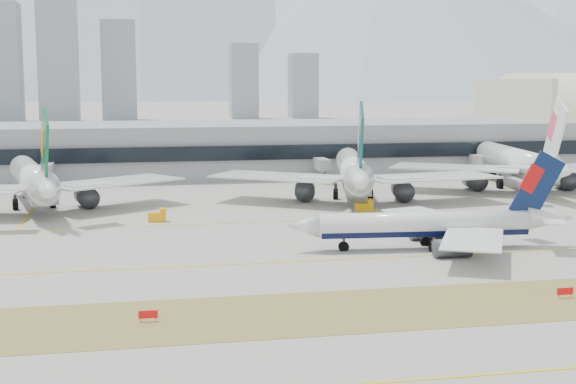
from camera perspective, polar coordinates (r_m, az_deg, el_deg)
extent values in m
plane|color=#9E9B93|center=(126.32, -2.05, -4.57)|extent=(3000.00, 3000.00, 0.00)
cube|color=olive|center=(95.84, 1.06, -8.60)|extent=(360.00, 18.00, 0.06)
cube|color=yellow|center=(121.50, -1.67, -5.05)|extent=(360.00, 0.45, 0.04)
cube|color=yellow|center=(74.73, 4.94, -13.47)|extent=(360.00, 0.45, 0.04)
cube|color=yellow|center=(155.44, -3.83, -2.22)|extent=(360.00, 0.45, 0.04)
cylinder|color=white|center=(132.67, 9.66, -2.22)|extent=(35.21, 6.72, 3.83)
cube|color=black|center=(132.86, 9.65, -2.67)|extent=(34.46, 6.09, 1.72)
cone|color=white|center=(128.55, 0.98, -2.43)|extent=(5.65, 4.26, 3.83)
cone|color=white|center=(140.04, 18.11, -1.77)|extent=(8.07, 4.46, 3.83)
cube|color=white|center=(144.07, 10.21, -1.67)|extent=(13.86, 20.59, 0.23)
cube|color=white|center=(143.89, 16.76, -1.35)|extent=(4.54, 6.00, 0.15)
cylinder|color=#3F4247|center=(140.54, 9.83, -2.77)|extent=(6.05, 3.34, 2.87)
cube|color=#3F4247|center=(140.33, 9.84, -2.31)|extent=(2.45, 0.49, 1.34)
cube|color=white|center=(124.22, 13.02, -3.27)|extent=(16.22, 20.75, 0.23)
cube|color=white|center=(134.94, 18.42, -2.02)|extent=(5.21, 6.26, 0.15)
cylinder|color=#3F4247|center=(127.29, 11.62, -3.93)|extent=(6.05, 3.34, 2.87)
cube|color=#3F4247|center=(127.06, 11.63, -3.42)|extent=(2.45, 0.49, 1.34)
cube|color=#0B1A45|center=(138.29, 17.28, 0.38)|extent=(9.45, 1.13, 11.99)
cube|color=red|center=(137.74, 16.94, 0.91)|extent=(4.29, 0.77, 5.14)
cylinder|color=#3F4247|center=(130.20, 3.98, -3.69)|extent=(0.46, 0.46, 2.30)
cylinder|color=black|center=(130.29, 3.98, -3.90)|extent=(1.77, 0.81, 1.72)
cylinder|color=#3F4247|center=(131.18, 10.34, -3.71)|extent=(0.46, 0.46, 2.30)
cylinder|color=black|center=(131.27, 10.33, -3.92)|extent=(1.77, 0.81, 1.72)
cylinder|color=#3F4247|center=(135.85, 9.73, -3.30)|extent=(0.46, 0.46, 2.30)
cylinder|color=black|center=(135.94, 9.73, -3.50)|extent=(1.77, 0.81, 1.72)
cylinder|color=white|center=(181.47, -17.71, 0.96)|extent=(15.29, 45.37, 5.97)
cube|color=slate|center=(181.67, -17.69, 0.45)|extent=(14.23, 44.30, 2.69)
cone|color=white|center=(207.23, -18.44, 1.75)|extent=(7.28, 7.99, 5.97)
cone|color=white|center=(154.16, -16.68, 0.12)|extent=(7.94, 11.06, 5.97)
cube|color=white|center=(177.37, -12.30, 0.71)|extent=(31.09, 26.94, 0.36)
cube|color=white|center=(157.02, -13.96, 0.52)|extent=(9.43, 7.99, 0.24)
cylinder|color=#3F4247|center=(179.78, -14.13, -0.30)|extent=(5.95, 8.29, 4.48)
cube|color=#3F4247|center=(179.54, -14.15, 0.26)|extent=(1.09, 3.16, 2.09)
cube|color=white|center=(155.28, -19.61, 0.22)|extent=(8.76, 5.22, 0.24)
cube|color=#0D6032|center=(156.51, -16.92, 2.84)|extent=(3.14, 12.32, 16.01)
cube|color=orange|center=(157.62, -16.99, 3.50)|extent=(1.82, 5.64, 6.85)
cylinder|color=#3F4247|center=(199.00, -18.15, 0.14)|extent=(0.72, 0.72, 3.58)
cylinder|color=black|center=(199.09, -18.14, -0.08)|extent=(1.58, 2.85, 2.69)
cylinder|color=#3F4247|center=(180.51, -18.83, -0.65)|extent=(0.72, 0.72, 3.58)
cylinder|color=black|center=(180.61, -18.82, -0.88)|extent=(1.58, 2.85, 2.69)
cylinder|color=#3F4247|center=(181.26, -16.39, -0.51)|extent=(0.72, 0.72, 3.58)
cylinder|color=black|center=(181.36, -16.38, -0.75)|extent=(1.58, 2.85, 2.69)
cylinder|color=white|center=(187.85, 4.64, 1.62)|extent=(16.47, 47.34, 6.23)
cube|color=slate|center=(188.05, 4.63, 1.11)|extent=(15.35, 46.21, 2.80)
cone|color=white|center=(214.84, 4.24, 2.41)|extent=(7.67, 8.40, 6.23)
cone|color=white|center=(159.21, 5.21, 0.78)|extent=(8.39, 11.59, 6.23)
cube|color=white|center=(182.84, 10.03, 1.06)|extent=(31.74, 18.35, 0.37)
cube|color=white|center=(161.83, 8.03, 1.01)|extent=(9.11, 5.36, 0.25)
cylinder|color=#3F4247|center=(185.59, 8.15, 0.14)|extent=(6.29, 8.69, 4.67)
cube|color=#3F4247|center=(185.35, 8.16, 0.71)|extent=(1.18, 3.30, 2.18)
cube|color=white|center=(180.90, -0.57, 1.11)|extent=(32.40, 28.32, 0.37)
cube|color=white|center=(160.78, 2.29, 1.04)|extent=(9.84, 8.40, 0.25)
cylinder|color=#3F4247|center=(184.32, 1.21, 0.16)|extent=(6.29, 8.69, 4.67)
cube|color=#3F4247|center=(184.07, 1.21, 0.74)|extent=(1.18, 3.30, 2.18)
cube|color=#124F51|center=(161.73, 5.17, 3.52)|extent=(3.42, 12.84, 16.72)
cube|color=#ACB2B6|center=(162.91, 5.15, 4.20)|extent=(1.96, 5.88, 7.15)
cylinder|color=#3F4247|center=(206.19, 4.35, 0.79)|extent=(0.75, 0.75, 3.74)
cylinder|color=black|center=(206.29, 4.35, 0.57)|extent=(1.68, 2.98, 2.80)
cylinder|color=#3F4247|center=(186.98, 3.41, 0.07)|extent=(0.75, 0.75, 3.74)
cylinder|color=black|center=(187.09, 3.40, -0.17)|extent=(1.68, 2.98, 2.80)
cylinder|color=#3F4247|center=(187.43, 5.88, 0.06)|extent=(0.75, 0.75, 3.74)
cylinder|color=black|center=(187.54, 5.88, -0.18)|extent=(1.68, 2.98, 2.80)
cylinder|color=white|center=(214.23, 15.83, 2.17)|extent=(13.44, 48.73, 6.39)
cube|color=slate|center=(214.40, 15.82, 1.70)|extent=(12.35, 47.64, 2.88)
cone|color=white|center=(240.67, 13.73, 2.83)|extent=(7.41, 8.24, 6.39)
cone|color=white|center=(186.56, 18.72, 1.49)|extent=(7.90, 11.56, 6.39)
cylinder|color=#3F4247|center=(215.04, 19.03, 0.85)|extent=(5.93, 8.67, 4.79)
cube|color=#3F4247|center=(214.83, 19.05, 1.36)|extent=(0.97, 3.39, 2.24)
cube|color=white|center=(202.62, 11.83, 1.71)|extent=(33.57, 27.68, 0.38)
cube|color=white|center=(185.52, 16.11, 1.71)|extent=(10.10, 8.19, 0.26)
cylinder|color=#3F4247|center=(207.58, 13.12, 0.84)|extent=(5.93, 8.67, 4.79)
cube|color=#3F4247|center=(207.37, 13.14, 1.37)|extent=(0.97, 3.39, 2.24)
cube|color=white|center=(189.04, 18.45, 3.89)|extent=(2.54, 13.30, 17.14)
cube|color=#ED536E|center=(190.19, 18.33, 4.48)|extent=(1.58, 6.06, 7.34)
cylinder|color=#3F4247|center=(232.12, 14.35, 1.37)|extent=(0.77, 0.77, 3.83)
cylinder|color=black|center=(232.21, 14.34, 1.17)|extent=(1.53, 3.01, 2.88)
cylinder|color=#3F4247|center=(212.21, 14.83, 0.76)|extent=(0.77, 0.77, 3.83)
cylinder|color=black|center=(212.31, 14.83, 0.55)|extent=(1.53, 3.01, 2.88)
cylinder|color=#3F4247|center=(214.87, 16.95, 0.77)|extent=(0.77, 0.77, 3.83)
cylinder|color=black|center=(214.97, 16.94, 0.56)|extent=(1.53, 3.01, 2.88)
cube|color=gray|center=(238.41, -6.52, 3.08)|extent=(280.00, 42.00, 15.00)
cube|color=black|center=(217.03, -6.04, 2.73)|extent=(280.00, 1.20, 4.00)
cube|color=beige|center=(287.98, 15.55, 4.97)|extent=(2.00, 57.00, 27.90)
cube|color=red|center=(93.56, -9.92, -8.57)|extent=(2.20, 0.15, 0.90)
cylinder|color=orange|center=(93.73, -10.41, -8.97)|extent=(0.10, 0.10, 0.50)
cylinder|color=orange|center=(93.76, -9.42, -8.94)|extent=(0.10, 0.10, 0.50)
cube|color=red|center=(107.85, 19.11, -6.68)|extent=(2.20, 0.15, 0.90)
cylinder|color=orange|center=(107.61, 18.72, -7.06)|extent=(0.10, 0.10, 0.50)
cylinder|color=orange|center=(108.41, 19.46, -6.98)|extent=(0.10, 0.10, 0.50)
cube|color=#F09F0C|center=(169.90, 5.42, -1.07)|extent=(3.50, 2.00, 1.80)
cube|color=#F09F0C|center=(170.06, 5.81, -0.66)|extent=(1.20, 1.80, 1.00)
cylinder|color=black|center=(168.89, 5.11, -1.31)|extent=(0.70, 0.30, 0.70)
cylinder|color=black|center=(170.40, 4.95, -1.23)|extent=(0.70, 0.30, 0.70)
cylinder|color=black|center=(169.58, 5.88, -1.28)|extent=(0.70, 0.30, 0.70)
cylinder|color=black|center=(171.09, 5.73, -1.20)|extent=(0.70, 0.30, 0.70)
cube|color=#F09F0C|center=(158.88, -9.31, -1.76)|extent=(3.50, 2.00, 1.80)
cube|color=#F09F0C|center=(158.73, -8.89, -1.33)|extent=(1.20, 1.80, 1.00)
cylinder|color=black|center=(158.15, -9.73, -2.02)|extent=(0.70, 0.30, 0.70)
cylinder|color=black|center=(159.72, -9.74, -1.92)|extent=(0.70, 0.30, 0.70)
cylinder|color=black|center=(158.22, -8.86, -2.00)|extent=(0.70, 0.30, 0.70)
cylinder|color=black|center=(159.80, -8.88, -1.90)|extent=(0.70, 0.30, 0.70)
cube|color=gray|center=(574.24, -16.07, 10.34)|extent=(26.00, 23.40, 110.00)
cube|color=gray|center=(586.85, -11.94, 8.46)|extent=(24.00, 21.60, 70.00)
cube|color=gray|center=(597.81, -3.17, 7.88)|extent=(20.00, 18.00, 55.00)
cube|color=gray|center=(605.83, 1.08, 7.56)|extent=(20.00, 18.00, 48.00)
cone|color=#9EA8B7|center=(1597.55, 7.15, 12.48)|extent=(1120.00, 1120.00, 350.00)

